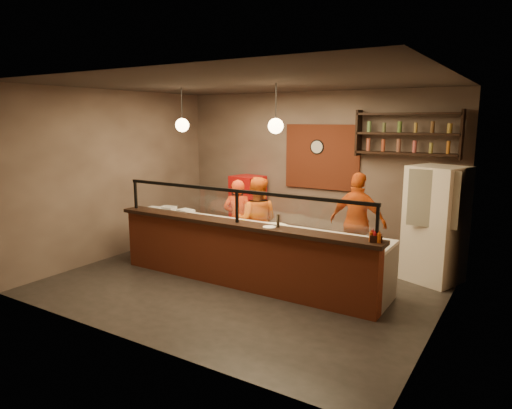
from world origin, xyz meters
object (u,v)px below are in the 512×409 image
Objects in this scene: cook_mid at (257,221)px; condiment_caddy at (376,238)px; cook_right at (358,222)px; red_cooler at (248,209)px; fridge at (435,224)px; pizza_dough at (272,226)px; cook_left at (238,219)px; pepper_mill at (278,221)px; wall_clock at (317,147)px.

condiment_caddy is at bearing 136.09° from cook_mid.
cook_right reaches higher than condiment_caddy.
red_cooler is (-2.73, 0.69, -0.15)m from cook_right.
fridge reaches higher than pizza_dough.
cook_left is at bearing 157.60° from condiment_caddy.
cook_left reaches higher than pizza_dough.
fridge is at bearing 169.39° from cook_left.
pizza_dough is (-1.08, -1.13, 0.03)m from cook_right.
cook_right reaches higher than cook_mid.
cook_right is 1.56m from pizza_dough.
fridge is at bearing -168.01° from cook_right.
cook_left is at bearing -34.89° from cook_mid.
condiment_caddy is (-0.40, -1.93, 0.15)m from fridge.
cook_left is 0.52m from cook_mid.
cook_mid is at bearing 133.87° from pepper_mill.
cook_mid is 0.85× the size of fridge.
condiment_caddy is at bearing -81.24° from fridge.
wall_clock is 2.01m from cook_right.
wall_clock is at bearing 127.51° from condiment_caddy.
pizza_dough is at bearing -39.15° from red_cooler.
pepper_mill is at bearing 113.77° from cook_mid.
red_cooler reaches higher than pizza_dough.
wall_clock reaches higher than pizza_dough.
condiment_caddy is (2.10, -2.74, -0.99)m from wall_clock.
condiment_caddy is at bearing 135.96° from cook_left.
cook_left is 3.32m from condiment_caddy.
cook_left reaches higher than red_cooler.
pepper_mill is (2.09, -2.40, 0.44)m from red_cooler.
red_cooler is at bearing -168.19° from wall_clock.
cook_left is at bearing 150.03° from pizza_dough.
wall_clock is 2.45m from pizza_dough.
wall_clock is 2.86m from fridge.
cook_right is at bearing 116.03° from condiment_caddy.
cook_mid is 8.25× the size of pepper_mill.
condiment_caddy is (3.58, -2.43, 0.38)m from red_cooler.
fridge is at bearing 175.20° from cook_mid.
cook_mid reaches higher than pizza_dough.
pizza_dough is at bearing 49.71° from cook_right.
condiment_caddy is (0.85, -1.74, 0.23)m from cook_right.
red_cooler is (-1.03, 1.30, -0.09)m from cook_mid.
pizza_dough is at bearing 128.38° from cook_left.
cook_left reaches higher than pepper_mill.
cook_right is 2.82m from red_cooler.
red_cooler is at bearing -87.25° from cook_left.
cook_mid is at bearing 143.56° from cook_left.
pepper_mill reaches higher than condiment_caddy.
pepper_mill is at bearing -77.41° from wall_clock.
red_cooler is 2.68× the size of pizza_dough.
pizza_dough is (1.13, -0.65, 0.14)m from cook_left.
condiment_caddy is 0.83× the size of pepper_mill.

